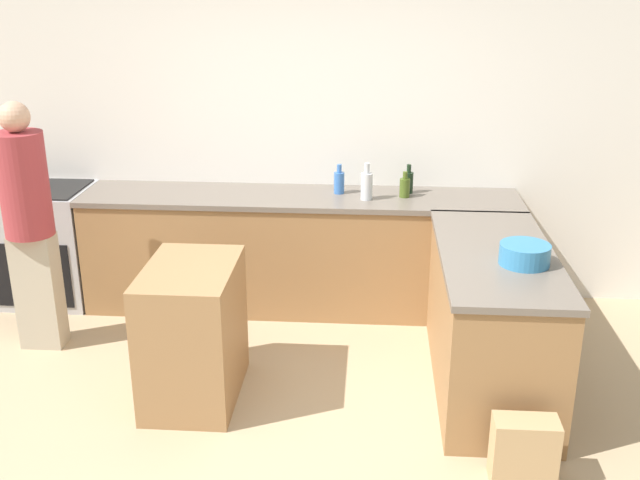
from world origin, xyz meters
TOP-DOWN VIEW (x-y plane):
  - ground_plane at (0.00, 0.00)m, footprint 14.00×14.00m
  - wall_back at (0.00, 2.18)m, footprint 8.00×0.06m
  - counter_back at (0.00, 1.84)m, footprint 3.30×0.64m
  - counter_peninsula at (1.31, 0.74)m, footprint 0.69×1.61m
  - range_oven at (-2.03, 1.84)m, footprint 0.75×0.62m
  - island_table at (-0.52, 0.48)m, footprint 0.53×0.80m
  - mixing_bowl at (1.43, 0.55)m, footprint 0.29×0.29m
  - wine_bottle_dark at (0.82, 1.96)m, footprint 0.07×0.07m
  - vinegar_bottle_clear at (0.50, 1.76)m, footprint 0.09×0.09m
  - water_bottle_blue at (0.29, 1.91)m, footprint 0.08×0.08m
  - olive_oil_bottle at (0.79, 1.85)m, footprint 0.08×0.08m
  - person_by_range at (-1.75, 1.06)m, footprint 0.32×0.32m
  - paper_bag at (1.36, -0.23)m, footprint 0.33×0.17m

SIDE VIEW (x-z plane):
  - ground_plane at x=0.00m, z-range 0.00..0.00m
  - paper_bag at x=1.36m, z-range 0.00..0.37m
  - island_table at x=-0.52m, z-range 0.00..0.86m
  - counter_back at x=0.00m, z-range 0.00..0.91m
  - counter_peninsula at x=1.31m, z-range 0.00..0.91m
  - range_oven at x=-2.03m, z-range 0.00..0.92m
  - person_by_range at x=-1.75m, z-range 0.08..1.81m
  - mixing_bowl at x=1.43m, z-range 0.91..1.03m
  - olive_oil_bottle at x=0.79m, z-range 0.89..1.09m
  - wine_bottle_dark at x=0.82m, z-range 0.89..1.11m
  - water_bottle_blue at x=0.29m, z-range 0.89..1.11m
  - vinegar_bottle_clear at x=0.50m, z-range 0.88..1.16m
  - wall_back at x=0.00m, z-range 0.00..2.70m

